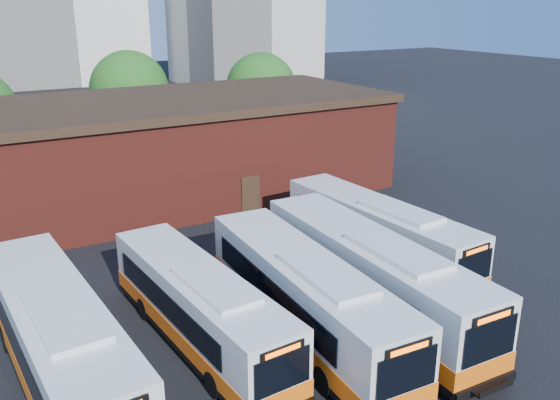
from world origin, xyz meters
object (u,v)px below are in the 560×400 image
bus_east (378,235)px  transit_worker (459,335)px  bus_west (200,311)px  bus_farwest (59,345)px  bus_midwest (305,301)px  bus_mideast (370,279)px

bus_east → transit_worker: bus_east is taller
bus_west → bus_farwest: bearing=176.4°
bus_farwest → bus_midwest: (8.57, -1.52, -0.02)m
bus_midwest → bus_mideast: (3.18, 0.12, 0.06)m
bus_farwest → bus_midwest: bearing=-13.1°
bus_midwest → bus_mideast: bearing=5.2°
bus_east → bus_farwest: bearing=-174.7°
bus_farwest → bus_midwest: size_ratio=1.01×
bus_farwest → transit_worker: 13.69m
transit_worker → bus_east: bearing=-31.7°
bus_mideast → transit_worker: (0.78, -4.06, -0.69)m
bus_west → bus_east: size_ratio=0.95×
bus_midwest → bus_mideast: bus_mideast is taller
bus_east → bus_mideast: bearing=-136.1°
transit_worker → bus_mideast: bearing=-1.9°
bus_west → transit_worker: bus_west is taller
bus_mideast → transit_worker: 4.19m
bus_farwest → bus_east: size_ratio=1.05×
bus_west → transit_worker: 9.35m
transit_worker → bus_farwest: bearing=53.6°
bus_farwest → bus_mideast: bus_mideast is taller
bus_mideast → bus_east: 5.12m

